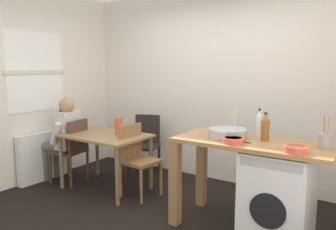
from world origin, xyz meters
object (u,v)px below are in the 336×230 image
washing_machine (278,195)px  mixing_bowl (233,140)px  chair_spare_by_wall (146,141)px  colander (296,149)px  seated_person (63,135)px  chair_opposite (136,156)px  utensil_crock (325,141)px  vase (119,126)px  dining_table (105,142)px  chair_person_seat (73,147)px  bottle_tall_green (259,124)px  bottle_squat_brown (265,128)px

washing_machine → mixing_bowl: size_ratio=4.35×
chair_spare_by_wall → colander: bearing=137.5°
colander → seated_person: bearing=176.9°
chair_opposite → utensil_crock: bearing=93.8°
mixing_bowl → colander: (0.57, -0.02, 0.00)m
colander → vase: colander is taller
dining_table → utensil_crock: utensil_crock is taller
dining_table → utensil_crock: size_ratio=3.67×
chair_spare_by_wall → seated_person: (-0.78, -0.88, 0.16)m
mixing_bowl → chair_spare_by_wall: bearing=150.5°
utensil_crock → seated_person: bearing=-178.3°
chair_person_seat → bottle_tall_green: bearing=-92.1°
colander → vase: 2.35m
washing_machine → utensil_crock: bearing=8.1°
washing_machine → bottle_tall_green: (-0.29, 0.26, 0.62)m
colander → chair_person_seat: bearing=176.3°
bottle_tall_green → vase: bearing=-177.1°
seated_person → washing_machine: 3.00m
dining_table → utensil_crock: (2.65, -0.01, 0.35)m
chair_opposite → chair_spare_by_wall: same height
seated_person → utensil_crock: 3.37m
mixing_bowl → colander: size_ratio=0.99×
washing_machine → bottle_squat_brown: bottle_squat_brown is taller
seated_person → bottle_squat_brown: (2.82, 0.12, 0.37)m
chair_person_seat → mixing_bowl: bearing=-102.5°
chair_person_seat → washing_machine: size_ratio=1.05×
bottle_squat_brown → bottle_tall_green: bearing=123.1°
chair_spare_by_wall → vase: 0.76m
dining_table → bottle_squat_brown: (2.11, 0.00, 0.40)m
dining_table → colander: 2.50m
dining_table → bottle_squat_brown: size_ratio=3.97×
washing_machine → chair_person_seat: bearing=-179.5°
washing_machine → bottle_tall_green: bearing=138.4°
chair_person_seat → utensil_crock: 3.23m
chair_opposite → colander: colander is taller
chair_opposite → utensil_crock: 2.22m
chair_opposite → mixing_bowl: mixing_bowl is taller
chair_person_seat → bottle_squat_brown: bottle_squat_brown is taller
seated_person → bottle_tall_green: 2.74m
chair_opposite → colander: (1.99, -0.34, 0.44)m
washing_machine → bottle_squat_brown: bearing=157.8°
seated_person → mixing_bowl: seated_person is taller
chair_spare_by_wall → seated_person: seated_person is taller
mixing_bowl → utensil_crock: (0.75, 0.25, 0.04)m
chair_spare_by_wall → vase: (0.07, -0.67, 0.34)m
dining_table → seated_person: 0.72m
bottle_tall_green → utensil_crock: size_ratio=0.95×
utensil_crock → bottle_squat_brown: bearing=178.3°
dining_table → chair_spare_by_wall: chair_spare_by_wall is taller
chair_opposite → utensil_crock: utensil_crock is taller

